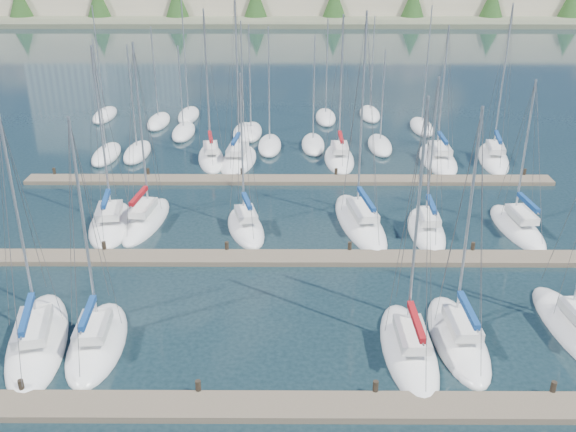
{
  "coord_description": "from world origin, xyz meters",
  "views": [
    {
      "loc": [
        0.17,
        -20.3,
        19.37
      ],
      "look_at": [
        0.0,
        14.0,
        4.0
      ],
      "focal_mm": 40.0,
      "sensor_mm": 36.0,
      "label": 1
    }
  ],
  "objects_px": {
    "sailboat_i": "(146,220)",
    "sailboat_c": "(97,342)",
    "sailboat_h": "(111,224)",
    "sailboat_n": "(211,158)",
    "sailboat_d": "(409,349)",
    "sailboat_l": "(426,230)",
    "sailboat_f": "(576,331)",
    "sailboat_p": "(339,158)",
    "sailboat_q": "(438,159)",
    "sailboat_b": "(38,341)",
    "sailboat_r": "(493,158)",
    "sailboat_j": "(246,227)",
    "sailboat_k": "(360,222)",
    "sailboat_m": "(517,228)",
    "sailboat_e": "(458,338)",
    "sailboat_o": "(239,160)"
  },
  "relations": [
    {
      "from": "sailboat_r",
      "to": "sailboat_j",
      "type": "bearing_deg",
      "value": -135.75
    },
    {
      "from": "sailboat_d",
      "to": "sailboat_p",
      "type": "xyz_separation_m",
      "value": [
        -1.48,
        29.25,
        -0.0
      ]
    },
    {
      "from": "sailboat_c",
      "to": "sailboat_k",
      "type": "bearing_deg",
      "value": 40.58
    },
    {
      "from": "sailboat_q",
      "to": "sailboat_f",
      "type": "distance_m",
      "value": 27.51
    },
    {
      "from": "sailboat_e",
      "to": "sailboat_h",
      "type": "bearing_deg",
      "value": 145.9
    },
    {
      "from": "sailboat_j",
      "to": "sailboat_e",
      "type": "bearing_deg",
      "value": -61.97
    },
    {
      "from": "sailboat_b",
      "to": "sailboat_i",
      "type": "relative_size",
      "value": 0.95
    },
    {
      "from": "sailboat_d",
      "to": "sailboat_j",
      "type": "bearing_deg",
      "value": 121.53
    },
    {
      "from": "sailboat_k",
      "to": "sailboat_r",
      "type": "height_order",
      "value": "sailboat_k"
    },
    {
      "from": "sailboat_h",
      "to": "sailboat_p",
      "type": "distance_m",
      "value": 22.46
    },
    {
      "from": "sailboat_q",
      "to": "sailboat_e",
      "type": "bearing_deg",
      "value": -99.13
    },
    {
      "from": "sailboat_i",
      "to": "sailboat_c",
      "type": "xyz_separation_m",
      "value": [
        0.57,
        -14.89,
        -0.01
      ]
    },
    {
      "from": "sailboat_j",
      "to": "sailboat_l",
      "type": "relative_size",
      "value": 1.01
    },
    {
      "from": "sailboat_h",
      "to": "sailboat_n",
      "type": "bearing_deg",
      "value": 61.14
    },
    {
      "from": "sailboat_m",
      "to": "sailboat_b",
      "type": "bearing_deg",
      "value": -159.4
    },
    {
      "from": "sailboat_c",
      "to": "sailboat_e",
      "type": "height_order",
      "value": "sailboat_e"
    },
    {
      "from": "sailboat_e",
      "to": "sailboat_i",
      "type": "bearing_deg",
      "value": 141.64
    },
    {
      "from": "sailboat_q",
      "to": "sailboat_m",
      "type": "xyz_separation_m",
      "value": [
        2.53,
        -14.73,
        0.0
      ]
    },
    {
      "from": "sailboat_d",
      "to": "sailboat_e",
      "type": "height_order",
      "value": "sailboat_d"
    },
    {
      "from": "sailboat_i",
      "to": "sailboat_f",
      "type": "distance_m",
      "value": 28.87
    },
    {
      "from": "sailboat_j",
      "to": "sailboat_o",
      "type": "relative_size",
      "value": 0.76
    },
    {
      "from": "sailboat_n",
      "to": "sailboat_q",
      "type": "height_order",
      "value": "sailboat_n"
    },
    {
      "from": "sailboat_o",
      "to": "sailboat_m",
      "type": "relative_size",
      "value": 1.36
    },
    {
      "from": "sailboat_j",
      "to": "sailboat_m",
      "type": "height_order",
      "value": "sailboat_j"
    },
    {
      "from": "sailboat_d",
      "to": "sailboat_o",
      "type": "distance_m",
      "value": 30.65
    },
    {
      "from": "sailboat_n",
      "to": "sailboat_l",
      "type": "height_order",
      "value": "sailboat_n"
    },
    {
      "from": "sailboat_i",
      "to": "sailboat_n",
      "type": "relative_size",
      "value": 0.96
    },
    {
      "from": "sailboat_b",
      "to": "sailboat_n",
      "type": "xyz_separation_m",
      "value": [
        5.61,
        28.56,
        0.03
      ]
    },
    {
      "from": "sailboat_j",
      "to": "sailboat_l",
      "type": "distance_m",
      "value": 12.67
    },
    {
      "from": "sailboat_i",
      "to": "sailboat_m",
      "type": "distance_m",
      "value": 26.39
    },
    {
      "from": "sailboat_d",
      "to": "sailboat_f",
      "type": "height_order",
      "value": "sailboat_d"
    },
    {
      "from": "sailboat_c",
      "to": "sailboat_o",
      "type": "xyz_separation_m",
      "value": [
        5.08,
        28.2,
        0.01
      ]
    },
    {
      "from": "sailboat_p",
      "to": "sailboat_l",
      "type": "distance_m",
      "value": 16.08
    },
    {
      "from": "sailboat_l",
      "to": "sailboat_f",
      "type": "xyz_separation_m",
      "value": [
        5.49,
        -12.33,
        -0.0
      ]
    },
    {
      "from": "sailboat_k",
      "to": "sailboat_r",
      "type": "relative_size",
      "value": 1.07
    },
    {
      "from": "sailboat_d",
      "to": "sailboat_r",
      "type": "bearing_deg",
      "value": 65.81
    },
    {
      "from": "sailboat_o",
      "to": "sailboat_e",
      "type": "distance_m",
      "value": 30.8
    },
    {
      "from": "sailboat_b",
      "to": "sailboat_o",
      "type": "distance_m",
      "value": 29.25
    },
    {
      "from": "sailboat_d",
      "to": "sailboat_l",
      "type": "xyz_separation_m",
      "value": [
        3.57,
        13.98,
        -0.01
      ]
    },
    {
      "from": "sailboat_i",
      "to": "sailboat_m",
      "type": "bearing_deg",
      "value": 4.32
    },
    {
      "from": "sailboat_c",
      "to": "sailboat_l",
      "type": "relative_size",
      "value": 1.09
    },
    {
      "from": "sailboat_o",
      "to": "sailboat_j",
      "type": "bearing_deg",
      "value": -78.26
    },
    {
      "from": "sailboat_d",
      "to": "sailboat_q",
      "type": "xyz_separation_m",
      "value": [
        7.52,
        29.12,
        -0.01
      ]
    },
    {
      "from": "sailboat_r",
      "to": "sailboat_o",
      "type": "bearing_deg",
      "value": -168.74
    },
    {
      "from": "sailboat_f",
      "to": "sailboat_p",
      "type": "bearing_deg",
      "value": 106.1
    },
    {
      "from": "sailboat_k",
      "to": "sailboat_h",
      "type": "distance_m",
      "value": 17.78
    },
    {
      "from": "sailboat_l",
      "to": "sailboat_f",
      "type": "bearing_deg",
      "value": -64.0
    },
    {
      "from": "sailboat_k",
      "to": "sailboat_j",
      "type": "distance_m",
      "value": 8.19
    },
    {
      "from": "sailboat_k",
      "to": "sailboat_m",
      "type": "distance_m",
      "value": 11.03
    },
    {
      "from": "sailboat_d",
      "to": "sailboat_o",
      "type": "height_order",
      "value": "sailboat_o"
    }
  ]
}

